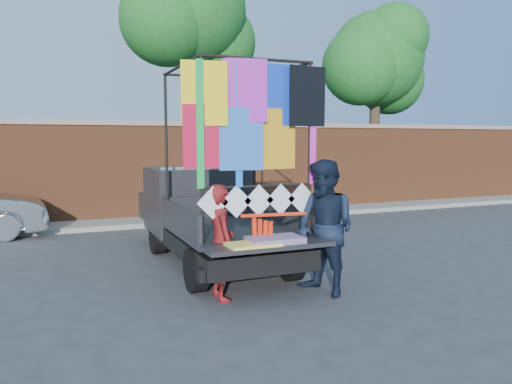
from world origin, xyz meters
name	(u,v)px	position (x,y,z in m)	size (l,w,h in m)	color
ground	(283,289)	(0.00, 0.00, 0.00)	(90.00, 90.00, 0.00)	#38383A
brick_wall	(169,170)	(0.00, 7.00, 1.33)	(30.00, 0.45, 2.61)	brown
curb	(176,220)	(0.00, 6.30, 0.06)	(30.00, 1.20, 0.12)	gray
tree_mid	(193,15)	(1.02, 8.12, 5.70)	(4.20, 3.30, 7.73)	#38281C
tree_right	(378,62)	(7.52, 8.12, 4.75)	(4.20, 3.30, 6.62)	#38281C
pickup_truck	(204,213)	(-0.44, 2.35, 0.80)	(2.02, 5.08, 3.19)	black
woman	(220,242)	(-0.97, -0.08, 0.77)	(0.56, 0.37, 1.55)	maroon
man	(325,228)	(0.42, -0.44, 0.93)	(0.90, 0.70, 1.86)	black
streamer_bundle	(267,229)	(-0.37, -0.27, 0.94)	(0.90, 0.17, 0.63)	#F72D0D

